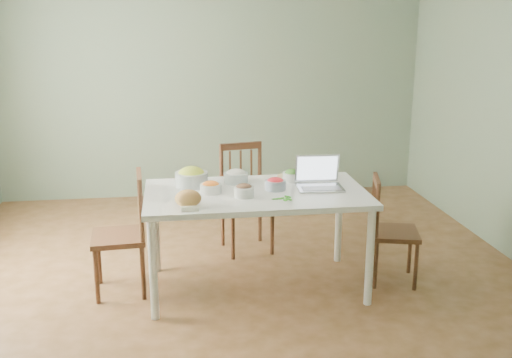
{
  "coord_description": "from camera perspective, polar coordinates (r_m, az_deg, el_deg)",
  "views": [
    {
      "loc": [
        -0.48,
        -4.56,
        2.12
      ],
      "look_at": [
        0.15,
        -0.18,
        0.9
      ],
      "focal_mm": 41.83,
      "sensor_mm": 36.0,
      "label": 1
    }
  ],
  "objects": [
    {
      "name": "laptop",
      "position": [
        4.68,
        6.18,
        0.51
      ],
      "size": [
        0.37,
        0.31,
        0.25
      ],
      "primitive_type": null,
      "rotation": [
        0.0,
        0.0,
        -0.05
      ],
      "color": "silver",
      "rests_on": "dining_table"
    },
    {
      "name": "dining_table",
      "position": [
        4.75,
        0.0,
        -5.85
      ],
      "size": [
        1.71,
        0.96,
        0.8
      ],
      "primitive_type": null,
      "color": "white",
      "rests_on": "floor"
    },
    {
      "name": "basil_bunch",
      "position": [
        4.43,
        2.49,
        -1.8
      ],
      "size": [
        0.18,
        0.18,
        0.02
      ],
      "primitive_type": null,
      "color": "#2A7819",
      "rests_on": "dining_table"
    },
    {
      "name": "bread_boule",
      "position": [
        4.26,
        -6.51,
        -1.85
      ],
      "size": [
        0.25,
        0.25,
        0.12
      ],
      "primitive_type": "ellipsoid",
      "rotation": [
        0.0,
        0.0,
        0.42
      ],
      "color": "#AE723D",
      "rests_on": "dining_table"
    },
    {
      "name": "wall_front",
      "position": [
        2.25,
        4.7,
        -4.65
      ],
      "size": [
        5.0,
        0.0,
        2.7
      ],
      "primitive_type": "cube",
      "color": "slate",
      "rests_on": "ground"
    },
    {
      "name": "chair_right",
      "position": [
        4.98,
        13.14,
        -4.8
      ],
      "size": [
        0.45,
        0.47,
        0.88
      ],
      "primitive_type": null,
      "rotation": [
        0.0,
        0.0,
        1.33
      ],
      "color": "#381D11",
      "rests_on": "floor"
    },
    {
      "name": "butter_stick",
      "position": [
        4.18,
        -6.33,
        -2.85
      ],
      "size": [
        0.12,
        0.04,
        0.03
      ],
      "primitive_type": "cube",
      "rotation": [
        0.0,
        0.0,
        0.01
      ],
      "color": "white",
      "rests_on": "dining_table"
    },
    {
      "name": "wall_back",
      "position": [
        7.12,
        -4.26,
        9.1
      ],
      "size": [
        5.0,
        0.0,
        2.7
      ],
      "primitive_type": "cube",
      "color": "slate",
      "rests_on": "ground"
    },
    {
      "name": "chair_far",
      "position": [
        5.47,
        -0.89,
        -1.96
      ],
      "size": [
        0.5,
        0.48,
        0.99
      ],
      "primitive_type": null,
      "rotation": [
        0.0,
        0.0,
        0.17
      ],
      "color": "#381D11",
      "rests_on": "floor"
    },
    {
      "name": "bowl_onion",
      "position": [
        4.86,
        -1.94,
        0.28
      ],
      "size": [
        0.26,
        0.26,
        0.11
      ],
      "primitive_type": null,
      "rotation": [
        0.0,
        0.0,
        0.36
      ],
      "color": "silver",
      "rests_on": "dining_table"
    },
    {
      "name": "bowl_carrot",
      "position": [
        4.58,
        -4.34,
        -0.78
      ],
      "size": [
        0.2,
        0.2,
        0.09
      ],
      "primitive_type": null,
      "rotation": [
        0.0,
        0.0,
        -0.29
      ],
      "color": "orange",
      "rests_on": "dining_table"
    },
    {
      "name": "bowl_mushroom",
      "position": [
        4.47,
        -1.17,
        -1.1
      ],
      "size": [
        0.2,
        0.2,
        0.1
      ],
      "primitive_type": null,
      "rotation": [
        0.0,
        0.0,
        -0.42
      ],
      "color": "#442219",
      "rests_on": "dining_table"
    },
    {
      "name": "bowl_broccoli",
      "position": [
        4.9,
        3.46,
        0.35
      ],
      "size": [
        0.16,
        0.16,
        0.1
      ],
      "primitive_type": null,
      "rotation": [
        0.0,
        0.0,
        0.06
      ],
      "color": "#1E4417",
      "rests_on": "dining_table"
    },
    {
      "name": "chair_left",
      "position": [
        4.77,
        -13.04,
        -5.16
      ],
      "size": [
        0.43,
        0.45,
        0.96
      ],
      "primitive_type": null,
      "rotation": [
        0.0,
        0.0,
        -1.51
      ],
      "color": "#381D11",
      "rests_on": "floor"
    },
    {
      "name": "floor",
      "position": [
        5.05,
        -1.95,
        -9.46
      ],
      "size": [
        5.0,
        5.0,
        0.0
      ],
      "primitive_type": "cube",
      "color": "#533617",
      "rests_on": "ground"
    },
    {
      "name": "flatbread",
      "position": [
        5.02,
        3.06,
        0.24
      ],
      "size": [
        0.22,
        0.22,
        0.02
      ],
      "primitive_type": "cylinder",
      "rotation": [
        0.0,
        0.0,
        -0.28
      ],
      "color": "beige",
      "rests_on": "dining_table"
    },
    {
      "name": "bowl_redpep",
      "position": [
        4.66,
        1.87,
        -0.45
      ],
      "size": [
        0.18,
        0.18,
        0.1
      ],
      "primitive_type": null,
      "rotation": [
        0.0,
        0.0,
        0.13
      ],
      "color": "red",
      "rests_on": "dining_table"
    },
    {
      "name": "bowl_squash",
      "position": [
        4.78,
        -6.19,
        0.22
      ],
      "size": [
        0.32,
        0.32,
        0.15
      ],
      "primitive_type": null,
      "rotation": [
        0.0,
        0.0,
        -0.27
      ],
      "color": "yellow",
      "rests_on": "dining_table"
    }
  ]
}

